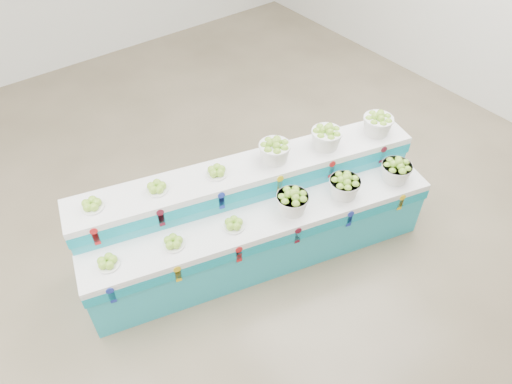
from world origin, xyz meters
The scene contains 14 objects.
ground centered at (0.00, 0.00, 0.00)m, with size 10.00×10.00×0.00m, color brown.
display_stand centered at (0.58, -0.15, 0.51)m, with size 3.58×0.92×1.02m, color #2BADC2, non-canonical shape.
plate_lower_left centered at (-0.92, 0.02, 0.77)m, with size 0.21×0.21×0.10m, color white.
plate_lower_mid centered at (-0.35, -0.13, 0.77)m, with size 0.21×0.21×0.10m, color white.
plate_lower_right centered at (0.21, -0.29, 0.77)m, with size 0.21×0.21×0.10m, color white.
basket_lower_left centered at (0.80, -0.44, 0.84)m, with size 0.32×0.32×0.23m, color silver, non-canonical shape.
basket_lower_mid centered at (1.36, -0.59, 0.84)m, with size 0.32×0.32×0.23m, color silver, non-canonical shape.
basket_lower_right centered at (1.95, -0.75, 0.84)m, with size 0.32×0.32×0.23m, color silver, non-canonical shape.
plate_upper_left centered at (-0.81, 0.45, 1.07)m, with size 0.21×0.21×0.10m, color white.
plate_upper_mid centered at (-0.24, 0.29, 1.07)m, with size 0.21×0.21×0.10m, color white.
plate_upper_right centered at (0.33, 0.14, 1.07)m, with size 0.21×0.21×0.10m, color white.
basket_upper_left centered at (0.92, -0.01, 1.14)m, with size 0.32×0.32×0.23m, color silver, non-canonical shape.
basket_upper_mid centered at (1.47, -0.16, 1.14)m, with size 0.32×0.32×0.23m, color silver, non-canonical shape.
basket_upper_right centered at (2.06, -0.32, 1.14)m, with size 0.32×0.32×0.23m, color silver, non-canonical shape.
Camera 1 is at (-1.43, -2.79, 4.07)m, focal length 33.17 mm.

